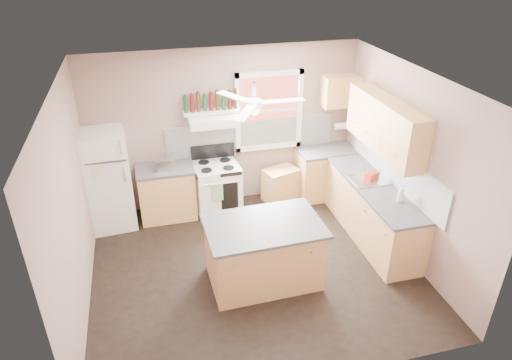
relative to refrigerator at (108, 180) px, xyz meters
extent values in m
plane|color=black|center=(1.95, -1.66, -0.81)|extent=(4.50, 4.50, 0.00)
plane|color=white|center=(1.95, -1.66, 1.89)|extent=(4.50, 4.50, 0.00)
cube|color=gray|center=(1.95, 0.36, 0.54)|extent=(4.50, 0.05, 2.70)
cube|color=gray|center=(4.22, -1.66, 0.54)|extent=(0.05, 4.00, 2.70)
cube|color=gray|center=(-0.32, -1.66, 0.54)|extent=(0.05, 4.00, 2.70)
cube|color=white|center=(2.40, 0.33, 0.36)|extent=(2.90, 0.03, 0.55)
cube|color=white|center=(4.18, -1.36, 0.36)|extent=(0.03, 2.60, 0.55)
cube|color=maroon|center=(2.70, 0.32, 0.79)|extent=(1.00, 0.02, 1.20)
cube|color=white|center=(2.70, 0.30, 0.79)|extent=(1.16, 0.07, 1.36)
cube|color=white|center=(0.00, 0.00, 0.00)|extent=(0.74, 0.72, 1.62)
cube|color=tan|center=(0.89, 0.04, -0.38)|extent=(0.90, 0.60, 0.86)
cube|color=#47474A|center=(0.89, 0.04, 0.07)|extent=(0.92, 0.62, 0.04)
cube|color=silver|center=(0.90, -0.03, 0.18)|extent=(0.29, 0.17, 0.18)
cube|color=white|center=(1.72, -0.01, -0.38)|extent=(0.77, 0.68, 0.86)
cube|color=white|center=(1.72, 0.09, 0.81)|extent=(0.78, 0.50, 0.14)
cube|color=white|center=(1.72, 0.21, 0.91)|extent=(0.90, 0.26, 0.03)
cube|color=tan|center=(2.86, 0.06, -0.52)|extent=(0.66, 0.54, 0.58)
cube|color=tan|center=(3.70, 0.04, -0.38)|extent=(1.00, 0.60, 0.86)
cube|color=tan|center=(3.90, -1.36, -0.38)|extent=(0.60, 2.20, 0.86)
cube|color=#47474A|center=(3.70, 0.04, 0.07)|extent=(1.02, 0.62, 0.04)
cube|color=#47474A|center=(3.89, -1.36, 0.07)|extent=(0.62, 2.22, 0.04)
cube|color=silver|center=(3.89, -1.16, 0.08)|extent=(0.55, 0.45, 0.03)
cylinder|color=silver|center=(4.05, -1.16, 0.16)|extent=(0.03, 0.03, 0.14)
cube|color=tan|center=(4.03, -1.16, 0.97)|extent=(0.33, 1.80, 0.76)
cube|color=tan|center=(3.90, 0.17, 1.09)|extent=(0.60, 0.33, 0.52)
cylinder|color=white|center=(4.02, 0.20, 0.44)|extent=(0.26, 0.12, 0.12)
cube|color=tan|center=(2.01, -1.93, -0.38)|extent=(1.46, 0.94, 0.86)
cube|color=#47474A|center=(2.01, -1.93, 0.07)|extent=(1.54, 1.03, 0.04)
cylinder|color=white|center=(1.95, -1.66, 1.64)|extent=(0.20, 0.20, 0.08)
imported|color=silver|center=(4.01, -1.86, 0.22)|extent=(0.10, 0.10, 0.26)
cube|color=red|center=(3.93, -1.14, 0.14)|extent=(0.21, 0.18, 0.10)
cylinder|color=#143819|center=(1.32, 0.21, 1.06)|extent=(0.06, 0.06, 0.27)
cylinder|color=#590F0F|center=(1.42, 0.21, 1.07)|extent=(0.06, 0.06, 0.29)
cylinder|color=#3F230F|center=(1.52, 0.21, 1.08)|extent=(0.06, 0.06, 0.31)
cylinder|color=#143819|center=(1.62, 0.21, 1.06)|extent=(0.06, 0.06, 0.27)
cylinder|color=#590F0F|center=(1.72, 0.21, 1.07)|extent=(0.06, 0.06, 0.29)
cylinder|color=#3F230F|center=(1.82, 0.21, 1.08)|extent=(0.06, 0.06, 0.31)
cylinder|color=#143819|center=(1.92, 0.21, 1.06)|extent=(0.06, 0.06, 0.27)
cylinder|color=#590F0F|center=(2.02, 0.21, 1.07)|extent=(0.06, 0.06, 0.29)
cylinder|color=#3F230F|center=(2.12, 0.21, 1.08)|extent=(0.06, 0.06, 0.31)
camera|label=1|loc=(0.68, -6.67, 3.40)|focal=32.00mm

